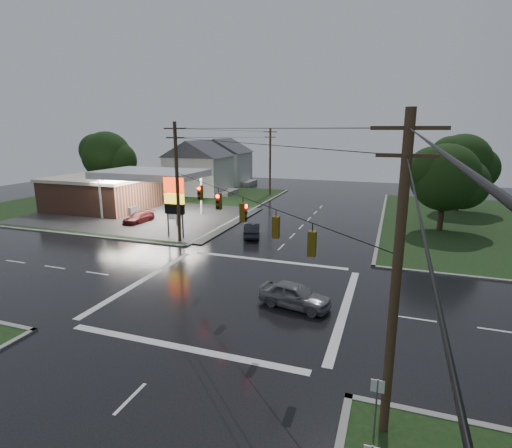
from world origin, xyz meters
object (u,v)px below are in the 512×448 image
(pylon_sign, at_px, (174,197))
(utility_pole_n, at_px, (270,161))
(utility_pole_nw, at_px, (177,181))
(car_north, at_px, (252,230))
(tree_ne_far, at_px, (463,163))
(tree_ne_near, at_px, (447,178))
(car_crossing, at_px, (295,295))
(tree_nw_behind, at_px, (108,156))
(utility_pole_se, at_px, (396,278))
(house_near, at_px, (199,167))
(car_pump, at_px, (139,218))
(gas_station, at_px, (109,191))
(house_far, at_px, (223,161))

(pylon_sign, relative_size, utility_pole_n, 0.57)
(pylon_sign, distance_m, utility_pole_nw, 2.22)
(utility_pole_nw, bearing_deg, car_north, 34.39)
(tree_ne_far, bearing_deg, pylon_sign, -139.65)
(tree_ne_far, height_order, car_north, tree_ne_far)
(car_north, bearing_deg, tree_ne_near, -172.09)
(pylon_sign, relative_size, car_crossing, 1.38)
(tree_nw_behind, relative_size, car_crossing, 2.30)
(utility_pole_nw, distance_m, tree_ne_far, 36.20)
(utility_pole_se, height_order, tree_ne_near, utility_pole_se)
(utility_pole_n, bearing_deg, car_north, -76.70)
(pylon_sign, xyz_separation_m, house_near, (-10.45, 25.50, 0.39))
(pylon_sign, bearing_deg, tree_ne_near, 25.01)
(house_near, relative_size, tree_nw_behind, 1.10)
(tree_ne_near, xyz_separation_m, car_pump, (-31.90, -7.25, -4.95))
(tree_nw_behind, relative_size, car_pump, 2.38)
(house_near, distance_m, tree_ne_far, 38.19)
(utility_pole_n, distance_m, car_north, 25.65)
(gas_station, bearing_deg, house_near, 73.83)
(gas_station, xyz_separation_m, house_far, (3.73, 28.30, 1.86))
(utility_pole_se, xyz_separation_m, utility_pole_n, (-19.00, 47.50, -0.25))
(pylon_sign, xyz_separation_m, utility_pole_se, (20.00, -20.00, 1.71))
(utility_pole_se, bearing_deg, car_north, 119.89)
(utility_pole_se, bearing_deg, tree_nw_behind, 137.66)
(utility_pole_se, xyz_separation_m, tree_nw_behind, (-43.34, 39.49, 0.46))
(utility_pole_nw, bearing_deg, pylon_sign, 135.00)
(pylon_sign, distance_m, house_far, 39.21)
(house_far, bearing_deg, tree_ne_far, -19.71)
(house_near, distance_m, house_far, 12.04)
(pylon_sign, bearing_deg, house_near, 112.28)
(house_far, bearing_deg, utility_pole_se, -61.32)
(utility_pole_nw, bearing_deg, car_pump, 147.59)
(pylon_sign, bearing_deg, utility_pole_nw, -45.00)
(utility_pole_n, xyz_separation_m, house_far, (-12.45, 10.00, -1.06))
(tree_ne_near, relative_size, car_pump, 2.13)
(house_far, relative_size, tree_ne_near, 1.23)
(pylon_sign, distance_m, tree_nw_behind, 30.49)
(car_crossing, bearing_deg, tree_ne_far, -9.12)
(utility_pole_nw, xyz_separation_m, tree_ne_near, (23.64, 12.49, -0.16))
(car_north, bearing_deg, tree_nw_behind, -46.36)
(tree_nw_behind, xyz_separation_m, car_crossing, (37.96, -30.70, -5.44))
(house_far, bearing_deg, utility_pole_n, -38.77)
(utility_pole_n, relative_size, house_far, 0.95)
(house_far, height_order, tree_nw_behind, tree_nw_behind)
(car_crossing, distance_m, car_pump, 26.79)
(car_north, bearing_deg, utility_pole_nw, 16.77)
(gas_station, distance_m, pylon_sign, 17.81)
(utility_pole_nw, distance_m, utility_pole_n, 28.50)
(utility_pole_n, relative_size, car_north, 2.48)
(utility_pole_se, distance_m, car_north, 26.96)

